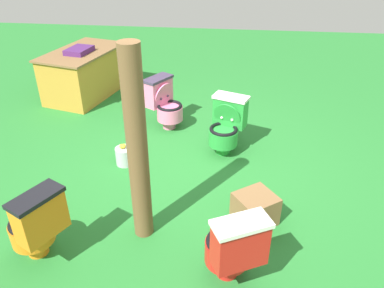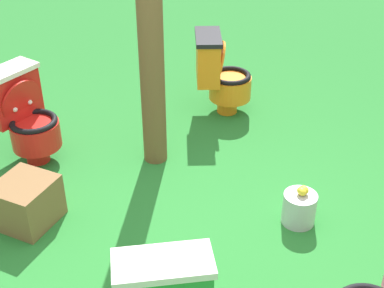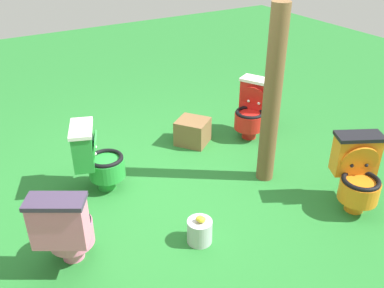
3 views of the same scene
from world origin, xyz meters
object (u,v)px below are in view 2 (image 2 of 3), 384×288
object	(u,v)px
toilet_red	(25,115)
lemon_bucket	(299,207)
wooden_post	(151,48)
toilet_orange	(220,74)
small_crate	(27,202)

from	to	relation	value
toilet_red	lemon_bucket	size ratio (longest dim) A/B	2.63
wooden_post	lemon_bucket	bearing A→B (deg)	23.72
toilet_red	wooden_post	world-z (taller)	wooden_post
toilet_orange	small_crate	distance (m)	2.01
toilet_red	small_crate	size ratio (longest dim) A/B	1.98
toilet_red	wooden_post	bearing A→B (deg)	123.60
toilet_orange	small_crate	world-z (taller)	toilet_orange
toilet_orange	wooden_post	xyz separation A→B (m)	(0.41, -0.82, 0.55)
toilet_red	small_crate	bearing A→B (deg)	47.47
toilet_orange	small_crate	size ratio (longest dim) A/B	1.98
toilet_orange	wooden_post	bearing A→B (deg)	-36.35
toilet_red	wooden_post	size ratio (longest dim) A/B	0.39
toilet_orange	toilet_red	distance (m)	1.67
toilet_orange	wooden_post	world-z (taller)	wooden_post
small_crate	lemon_bucket	distance (m)	1.78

